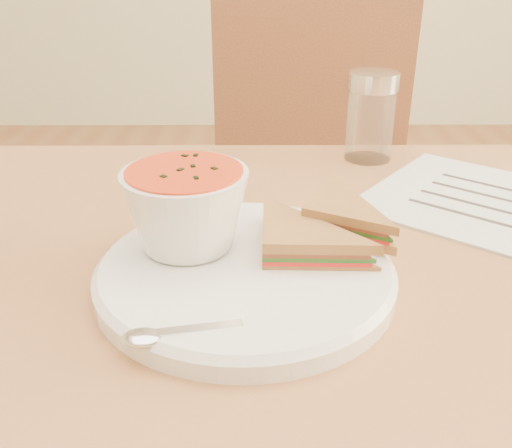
{
  "coord_description": "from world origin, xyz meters",
  "views": [
    {
      "loc": [
        -0.1,
        -0.49,
        1.03
      ],
      "look_at": [
        -0.1,
        -0.02,
        0.8
      ],
      "focal_mm": 40.0,
      "sensor_mm": 36.0,
      "label": 1
    }
  ],
  "objects_px": {
    "soup_bowl": "(187,213)",
    "condiment_shaker": "(371,117)",
    "chair_far": "(313,230)",
    "plate": "(245,275)"
  },
  "relations": [
    {
      "from": "chair_far",
      "to": "condiment_shaker",
      "type": "height_order",
      "value": "chair_far"
    },
    {
      "from": "plate",
      "to": "condiment_shaker",
      "type": "height_order",
      "value": "condiment_shaker"
    },
    {
      "from": "condiment_shaker",
      "to": "plate",
      "type": "bearing_deg",
      "value": -117.21
    },
    {
      "from": "chair_far",
      "to": "soup_bowl",
      "type": "xyz_separation_m",
      "value": [
        -0.19,
        -0.59,
        0.32
      ]
    },
    {
      "from": "soup_bowl",
      "to": "condiment_shaker",
      "type": "xyz_separation_m",
      "value": [
        0.23,
        0.3,
        0.01
      ]
    },
    {
      "from": "chair_far",
      "to": "condiment_shaker",
      "type": "relative_size",
      "value": 7.95
    },
    {
      "from": "chair_far",
      "to": "condiment_shaker",
      "type": "bearing_deg",
      "value": 100.09
    },
    {
      "from": "chair_far",
      "to": "soup_bowl",
      "type": "relative_size",
      "value": 8.41
    },
    {
      "from": "soup_bowl",
      "to": "condiment_shaker",
      "type": "bearing_deg",
      "value": 53.3
    },
    {
      "from": "plate",
      "to": "soup_bowl",
      "type": "xyz_separation_m",
      "value": [
        -0.05,
        0.03,
        0.05
      ]
    }
  ]
}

